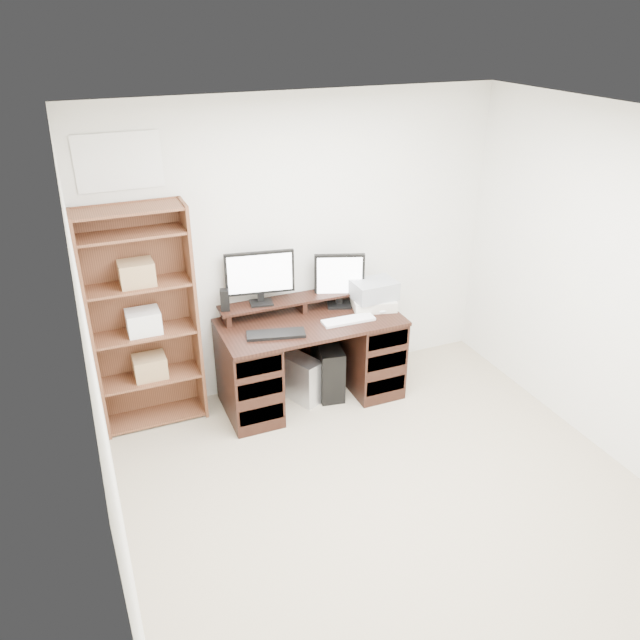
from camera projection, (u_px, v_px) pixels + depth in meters
room at (425, 360)px, 3.55m from camera, size 3.54×4.04×2.54m
desk at (310, 358)px, 5.28m from camera, size 1.50×0.70×0.75m
riser_shelf at (301, 300)px, 5.24m from camera, size 1.40×0.22×0.12m
monitor_wide at (260, 275)px, 5.02m from camera, size 0.56×0.17×0.44m
monitor_small at (339, 278)px, 5.26m from camera, size 0.41×0.22×0.46m
speaker at (225, 300)px, 4.97m from camera, size 0.09×0.09×0.18m
keyboard_black at (276, 334)px, 4.87m from camera, size 0.48×0.26×0.03m
keyboard_white at (348, 320)px, 5.09m from camera, size 0.44×0.14×0.02m
mouse at (383, 311)px, 5.23m from camera, size 0.11×0.08×0.04m
printer at (373, 303)px, 5.31m from camera, size 0.41×0.35×0.09m
basket at (374, 290)px, 5.25m from camera, size 0.37×0.27×0.15m
tower_silver at (300, 378)px, 5.35m from camera, size 0.32×0.44×0.40m
tower_black at (328, 368)px, 5.43m from camera, size 0.28×0.49×0.47m
bookshelf at (143, 318)px, 4.77m from camera, size 0.80×0.30×1.80m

